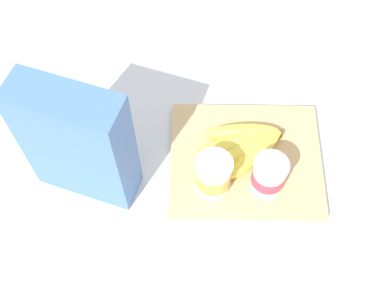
# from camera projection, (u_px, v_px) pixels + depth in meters

# --- Properties ---
(ground_plane) EXTENTS (2.40, 2.40, 0.00)m
(ground_plane) POSITION_uv_depth(u_px,v_px,m) (245.00, 162.00, 1.03)
(ground_plane) COLOR silver
(cutting_board) EXTENTS (0.30, 0.26, 0.02)m
(cutting_board) POSITION_uv_depth(u_px,v_px,m) (245.00, 160.00, 1.02)
(cutting_board) COLOR tan
(cutting_board) RESTS_ON ground_plane
(cereal_box) EXTENTS (0.21, 0.13, 0.28)m
(cereal_box) POSITION_uv_depth(u_px,v_px,m) (78.00, 144.00, 0.89)
(cereal_box) COLOR #4770B7
(cereal_box) RESTS_ON ground_plane
(yogurt_cup_front) EXTENTS (0.07, 0.07, 0.09)m
(yogurt_cup_front) POSITION_uv_depth(u_px,v_px,m) (269.00, 175.00, 0.94)
(yogurt_cup_front) COLOR white
(yogurt_cup_front) RESTS_ON cutting_board
(yogurt_cup_back) EXTENTS (0.07, 0.07, 0.09)m
(yogurt_cup_back) POSITION_uv_depth(u_px,v_px,m) (213.00, 175.00, 0.94)
(yogurt_cup_back) COLOR white
(yogurt_cup_back) RESTS_ON cutting_board
(banana_bunch) EXTENTS (0.19, 0.14, 0.04)m
(banana_bunch) POSITION_uv_depth(u_px,v_px,m) (245.00, 144.00, 1.01)
(banana_bunch) COLOR yellow
(banana_bunch) RESTS_ON cutting_board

